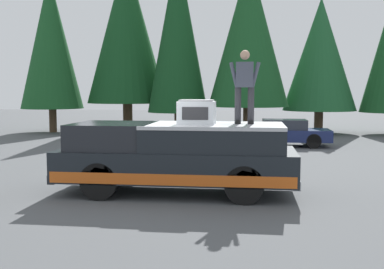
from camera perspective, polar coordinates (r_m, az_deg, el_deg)
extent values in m
plane|color=#4C4F51|center=(11.31, -4.43, -6.96)|extent=(90.00, 90.00, 0.00)
cube|color=black|center=(10.98, -1.89, -3.60)|extent=(2.00, 5.50, 0.70)
cube|color=#CC5619|center=(11.02, -1.88, -4.59)|extent=(2.01, 5.39, 0.24)
cube|color=black|center=(11.24, -9.53, -0.13)|extent=(1.84, 1.87, 0.60)
cube|color=black|center=(10.80, 2.72, -0.50)|extent=(1.92, 3.19, 0.52)
cube|color=#B7BABF|center=(10.77, 2.72, 1.09)|extent=(1.94, 3.19, 0.08)
cube|color=#232326|center=(11.76, -14.98, -4.52)|extent=(1.96, 0.16, 0.20)
cube|color=#B2B5BA|center=(10.93, 12.23, -5.20)|extent=(1.96, 0.16, 0.20)
cylinder|color=black|center=(10.60, -11.21, -5.58)|extent=(0.30, 0.84, 0.84)
cylinder|color=black|center=(12.19, -8.68, -4.09)|extent=(0.30, 0.84, 0.84)
cylinder|color=black|center=(10.06, 6.39, -6.10)|extent=(0.30, 0.84, 0.84)
cylinder|color=black|center=(11.73, 6.52, -4.44)|extent=(0.30, 0.84, 0.84)
cube|color=silver|center=(10.68, 0.58, 2.67)|extent=(0.64, 0.84, 0.52)
cube|color=#2D2D30|center=(10.36, 0.37, 2.59)|extent=(0.01, 0.59, 0.29)
cube|color=#99999E|center=(10.67, 0.58, 4.17)|extent=(0.58, 0.76, 0.04)
cylinder|color=#333338|center=(10.88, 7.21, 3.52)|extent=(0.15, 0.15, 0.84)
cube|color=black|center=(10.86, 7.19, 1.51)|extent=(0.26, 0.11, 0.08)
cylinder|color=#333338|center=(10.88, 5.63, 3.54)|extent=(0.15, 0.15, 0.84)
cube|color=black|center=(10.86, 5.60, 1.53)|extent=(0.26, 0.11, 0.08)
cube|color=#474C5B|center=(10.88, 6.46, 7.27)|extent=(0.24, 0.40, 0.58)
sphere|color=tan|center=(10.90, 6.48, 9.63)|extent=(0.22, 0.22, 0.22)
cylinder|color=#474C5B|center=(10.85, 7.76, 7.26)|extent=(0.09, 0.23, 0.58)
cylinder|color=#474C5B|center=(10.86, 5.15, 7.29)|extent=(0.09, 0.23, 0.58)
cube|color=navy|center=(20.65, 10.91, -0.04)|extent=(1.64, 4.10, 0.50)
cube|color=#282D38|center=(20.62, 11.21, 1.23)|extent=(1.31, 1.89, 0.42)
cylinder|color=black|center=(19.91, 7.37, -0.71)|extent=(0.20, 0.62, 0.62)
cylinder|color=black|center=(21.35, 7.37, -0.30)|extent=(0.20, 0.62, 0.62)
cylinder|color=black|center=(20.08, 14.65, -0.79)|extent=(0.20, 0.62, 0.62)
cylinder|color=black|center=(21.50, 14.16, -0.37)|extent=(0.20, 0.62, 0.62)
cylinder|color=#4C3826|center=(27.47, 15.20, 1.52)|extent=(0.49, 0.49, 1.28)
cone|color=#1E562D|center=(27.49, 15.40, 9.42)|extent=(4.08, 4.08, 6.30)
cylinder|color=#4C3826|center=(25.75, 6.83, 1.71)|extent=(0.52, 0.52, 1.54)
cone|color=#194C23|center=(25.88, 6.95, 12.26)|extent=(4.36, 4.36, 7.96)
cylinder|color=#4C3826|center=(26.26, -1.72, 1.45)|extent=(0.40, 0.40, 1.20)
cone|color=#14421E|center=(26.40, -1.76, 12.60)|extent=(3.37, 3.37, 9.04)
cylinder|color=#4C3826|center=(28.39, -7.85, 2.17)|extent=(0.57, 0.57, 1.67)
cone|color=#14421E|center=(28.58, -7.99, 12.63)|extent=(4.74, 4.74, 8.73)
cylinder|color=#4C3826|center=(28.19, -16.62, 1.68)|extent=(0.42, 0.42, 1.38)
cone|color=#194C23|center=(28.27, -16.88, 10.81)|extent=(3.52, 3.52, 7.61)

